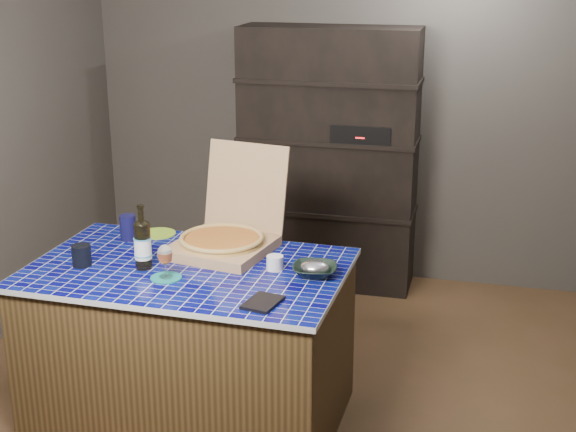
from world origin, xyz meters
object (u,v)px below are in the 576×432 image
(pizza_box, at_px, (225,237))
(wine_glass, at_px, (165,255))
(mead_bottle, at_px, (143,244))
(bowl, at_px, (315,270))
(dvd_case, at_px, (263,302))
(kitchen_island, at_px, (191,344))

(pizza_box, distance_m, wine_glass, 0.44)
(mead_bottle, bearing_deg, bowl, 8.07)
(pizza_box, bearing_deg, mead_bottle, -122.33)
(wine_glass, bearing_deg, pizza_box, 70.79)
(pizza_box, bearing_deg, dvd_case, -47.68)
(dvd_case, bearing_deg, mead_bottle, 169.98)
(kitchen_island, relative_size, pizza_box, 2.44)
(dvd_case, height_order, bowl, bowl)
(kitchen_island, bearing_deg, pizza_box, 69.78)
(pizza_box, height_order, dvd_case, pizza_box)
(pizza_box, distance_m, dvd_case, 0.69)
(kitchen_island, relative_size, mead_bottle, 4.84)
(kitchen_island, height_order, mead_bottle, mead_bottle)
(mead_bottle, distance_m, bowl, 0.82)
(wine_glass, relative_size, dvd_case, 0.87)
(pizza_box, xyz_separation_m, dvd_case, (0.37, -0.58, -0.06))
(kitchen_island, xyz_separation_m, pizza_box, (0.10, 0.26, 0.48))
(kitchen_island, distance_m, mead_bottle, 0.57)
(pizza_box, height_order, mead_bottle, pizza_box)
(dvd_case, bearing_deg, pizza_box, 133.35)
(dvd_case, bearing_deg, kitchen_island, 156.50)
(bowl, bearing_deg, pizza_box, 157.67)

